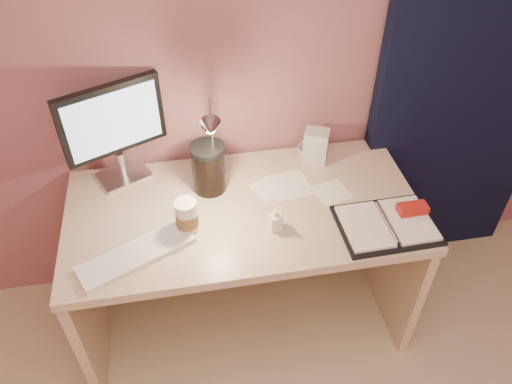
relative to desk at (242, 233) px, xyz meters
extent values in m
plane|color=#A25E6E|center=(0.00, 0.30, 0.75)|extent=(3.50, 0.00, 3.50)
cube|color=black|center=(1.05, 0.24, 0.60)|extent=(0.85, 0.08, 2.20)
cube|color=#C9B38E|center=(0.00, -0.07, 0.21)|extent=(1.40, 0.70, 0.04)
cube|color=#C9B38E|center=(-0.68, -0.07, -0.16)|extent=(0.04, 0.66, 0.69)
cube|color=#C9B38E|center=(0.68, -0.07, -0.16)|extent=(0.04, 0.66, 0.69)
cube|color=#C9B38E|center=(0.00, 0.26, -0.10)|extent=(1.32, 0.03, 0.55)
cube|color=silver|center=(-0.47, 0.20, 0.23)|extent=(0.24, 0.22, 0.01)
cylinder|color=silver|center=(-0.47, 0.20, 0.29)|extent=(0.03, 0.03, 0.11)
cube|color=black|center=(-0.47, 0.20, 0.52)|extent=(0.39, 0.20, 0.29)
cube|color=#AECCEC|center=(-0.48, 0.18, 0.52)|extent=(0.34, 0.15, 0.25)
cube|color=white|center=(-0.42, -0.25, 0.23)|extent=(0.44, 0.29, 0.02)
cube|color=black|center=(0.52, -0.27, 0.23)|extent=(0.37, 0.28, 0.01)
cube|color=white|center=(0.43, -0.28, 0.25)|extent=(0.16, 0.24, 0.01)
cube|color=white|center=(0.61, -0.27, 0.25)|extent=(0.16, 0.24, 0.01)
cube|color=#B82F0F|center=(0.63, -0.24, 0.27)|extent=(0.11, 0.06, 0.03)
cube|color=white|center=(0.37, -0.05, 0.23)|extent=(0.16, 0.16, 0.00)
cube|color=white|center=(0.21, 0.02, 0.23)|extent=(0.19, 0.19, 0.00)
cube|color=white|center=(0.12, 0.02, 0.23)|extent=(0.17, 0.17, 0.00)
cylinder|color=white|center=(-0.23, -0.15, 0.29)|extent=(0.08, 0.08, 0.12)
cylinder|color=brown|center=(-0.23, -0.15, 0.28)|extent=(0.08, 0.08, 0.05)
cylinder|color=white|center=(-0.23, -0.15, 0.36)|extent=(0.08, 0.08, 0.01)
imported|color=white|center=(0.35, 0.21, 0.25)|extent=(0.15, 0.15, 0.04)
imported|color=white|center=(0.10, -0.21, 0.28)|extent=(0.05, 0.05, 0.10)
cylinder|color=black|center=(-0.12, 0.07, 0.32)|extent=(0.13, 0.13, 0.19)
cube|color=silver|center=(0.36, 0.17, 0.30)|extent=(0.13, 0.12, 0.15)
cylinder|color=silver|center=(-0.09, 0.11, 0.23)|extent=(0.10, 0.10, 0.02)
cylinder|color=silver|center=(-0.09, 0.11, 0.43)|extent=(0.02, 0.02, 0.37)
cone|color=silver|center=(-0.07, -0.07, 0.61)|extent=(0.08, 0.07, 0.08)
camera|label=1|loc=(-0.20, -1.49, 1.59)|focal=35.00mm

